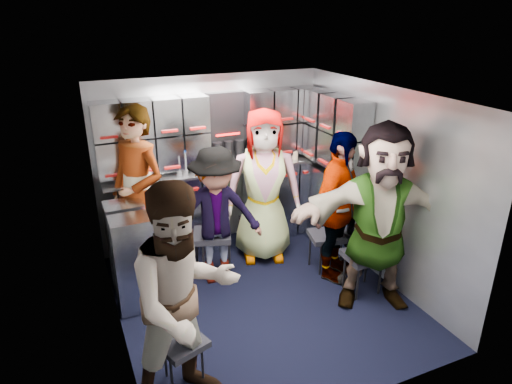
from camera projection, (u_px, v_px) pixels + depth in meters
name	position (u px, v px, depth m)	size (l,w,h in m)	color
floor	(261.00, 298.00, 4.75)	(3.00, 3.00, 0.00)	black
wall_back	(212.00, 161.00, 5.63)	(2.80, 0.04, 2.10)	#979EA5
wall_left	(110.00, 233.00, 3.83)	(0.04, 3.00, 2.10)	#979EA5
wall_right	(381.00, 185.00, 4.88)	(0.04, 3.00, 2.10)	#979EA5
ceiling	(262.00, 96.00, 3.96)	(2.80, 3.00, 0.02)	silver
cart_bank_back	(219.00, 209.00, 5.66)	(2.68, 0.38, 0.99)	#99A0A9
cart_bank_left	(131.00, 255.00, 4.59)	(0.38, 0.76, 0.99)	#99A0A9
counter	(217.00, 169.00, 5.46)	(2.68, 0.42, 0.03)	#B7B9BE
locker_bank_back	(214.00, 129.00, 5.33)	(2.68, 0.28, 0.82)	#99A0A9
locker_bank_right	(335.00, 131.00, 5.25)	(0.28, 1.00, 0.82)	#99A0A9
right_cabinet	(335.00, 213.00, 5.54)	(0.28, 1.20, 1.00)	#99A0A9
coffee_niche	(227.00, 128.00, 5.46)	(0.46, 0.16, 0.84)	black
red_latch_strip	(223.00, 185.00, 5.34)	(2.60, 0.02, 0.03)	#9C0F0E
jump_seat_near_left	(182.00, 346.00, 3.57)	(0.42, 0.41, 0.40)	black
jump_seat_mid_left	(212.00, 237.00, 5.10)	(0.51, 0.50, 0.49)	black
jump_seat_center	(257.00, 222.00, 5.60)	(0.36, 0.34, 0.42)	black
jump_seat_mid_right	(326.00, 238.00, 5.18)	(0.44, 0.42, 0.44)	black
jump_seat_near_right	(364.00, 258.00, 4.73)	(0.40, 0.38, 0.45)	black
attendant_standing	(139.00, 196.00, 4.82)	(0.70, 0.46, 1.93)	black
attendant_arc_a	(185.00, 301.00, 3.22)	(0.87, 0.68, 1.79)	black
attendant_arc_b	(217.00, 217.00, 4.82)	(0.98, 0.56, 1.52)	black
attendant_arc_c	(264.00, 186.00, 5.25)	(0.88, 0.57, 1.80)	black
attendant_arc_d	(338.00, 208.00, 4.85)	(0.98, 0.41, 1.66)	black
attendant_arc_e	(380.00, 218.00, 4.38)	(1.74, 0.56, 1.88)	black
bottle_left	(179.00, 165.00, 5.19)	(0.06, 0.06, 0.23)	white
bottle_mid	(185.00, 163.00, 5.21)	(0.06, 0.06, 0.26)	white
bottle_right	(260.00, 153.00, 5.56)	(0.06, 0.06, 0.27)	white
cup_left	(148.00, 175.00, 5.07)	(0.09, 0.09, 0.10)	tan
cup_right	(295.00, 155.00, 5.77)	(0.08, 0.08, 0.10)	tan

